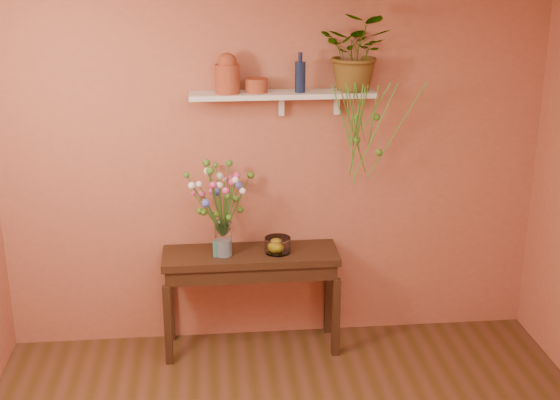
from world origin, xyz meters
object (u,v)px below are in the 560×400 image
(glass_bowl, at_px, (278,246))
(blue_bottle, at_px, (300,76))
(terracotta_jug, at_px, (227,74))
(spider_plant, at_px, (358,52))
(bouquet, at_px, (220,191))
(glass_vase, at_px, (223,241))
(sideboard, at_px, (251,266))

(glass_bowl, bearing_deg, blue_bottle, 29.35)
(terracotta_jug, distance_m, glass_bowl, 1.29)
(spider_plant, xyz_separation_m, glass_bowl, (-0.57, -0.14, -1.38))
(blue_bottle, bearing_deg, terracotta_jug, -179.77)
(blue_bottle, xyz_separation_m, bouquet, (-0.58, -0.11, -0.78))
(glass_vase, bearing_deg, glass_bowl, 2.28)
(spider_plant, height_order, glass_bowl, spider_plant)
(sideboard, distance_m, blue_bottle, 1.43)
(terracotta_jug, distance_m, glass_vase, 1.19)
(sideboard, height_order, bouquet, bouquet)
(blue_bottle, relative_size, bouquet, 0.49)
(blue_bottle, distance_m, glass_vase, 1.29)
(sideboard, relative_size, bouquet, 2.28)
(terracotta_jug, distance_m, spider_plant, 0.92)
(spider_plant, distance_m, bouquet, 1.37)
(terracotta_jug, bearing_deg, spider_plant, 2.91)
(terracotta_jug, height_order, blue_bottle, terracotta_jug)
(spider_plant, bearing_deg, blue_bottle, -173.80)
(sideboard, distance_m, glass_vase, 0.30)
(terracotta_jug, xyz_separation_m, bouquet, (-0.08, -0.11, -0.80))
(sideboard, distance_m, spider_plant, 1.73)
(glass_vase, distance_m, glass_bowl, 0.40)
(terracotta_jug, distance_m, blue_bottle, 0.50)
(sideboard, bearing_deg, spider_plant, 8.63)
(blue_bottle, distance_m, spider_plant, 0.44)
(spider_plant, xyz_separation_m, glass_vase, (-0.97, -0.15, -1.32))
(spider_plant, distance_m, glass_bowl, 1.50)
(terracotta_jug, bearing_deg, sideboard, -27.00)
(terracotta_jug, height_order, bouquet, terracotta_jug)
(blue_bottle, bearing_deg, spider_plant, 6.20)
(glass_vase, relative_size, glass_bowl, 1.36)
(spider_plant, relative_size, glass_vase, 2.08)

